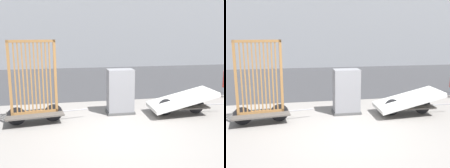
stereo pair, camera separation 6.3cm
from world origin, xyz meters
TOP-DOWN VIEW (x-y plane):
  - ground_plane at (0.00, 0.00)m, footprint 60.00×60.00m
  - road_strip at (0.00, 7.99)m, footprint 56.00×9.22m
  - bike_cart_with_bedframe at (-2.13, 1.37)m, footprint 2.23×0.96m
  - bike_cart_with_mattress at (2.14, 1.37)m, footprint 2.43×1.10m
  - utility_cabinet at (0.35, 1.84)m, footprint 0.84×0.55m

SIDE VIEW (x-z plane):
  - ground_plane at x=0.00m, z-range 0.00..0.00m
  - road_strip at x=0.00m, z-range 0.00..0.01m
  - bike_cart_with_mattress at x=2.14m, z-range 0.05..0.81m
  - utility_cabinet at x=0.35m, z-range -0.04..1.32m
  - bike_cart_with_bedframe at x=-2.13m, z-range -0.36..1.91m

